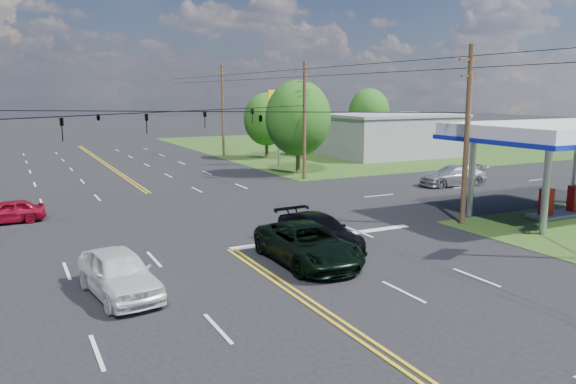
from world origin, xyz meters
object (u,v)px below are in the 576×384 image
retail_ne (391,136)px  pole_right_far (223,110)px  gas_canopy (566,134)px  pole_ne (304,119)px  suv_black (319,232)px  pole_se (467,133)px  tree_right_b (267,119)px  pickup_white (119,273)px  tree_far_r (369,112)px  tree_right_a (298,118)px  pickup_dkgreen (308,244)px

retail_ne → pole_right_far: size_ratio=1.40×
gas_canopy → pole_ne: 20.08m
pole_right_far → suv_black: (-9.29, -37.61, -4.40)m
pole_se → tree_right_b: (3.50, 33.00, -0.70)m
pickup_white → pole_right_far: bearing=57.2°
gas_canopy → tree_right_b: size_ratio=1.72×
tree_right_b → tree_far_r: size_ratio=0.93×
pole_ne → tree_right_b: (3.50, 15.00, -0.70)m
suv_black → pickup_white: bearing=-170.9°
retail_ne → tree_right_a: tree_right_a is taller
tree_far_r → suv_black: (-30.29, -39.61, -3.78)m
retail_ne → tree_far_r: tree_far_r is taller
tree_right_b → suv_black: tree_right_b is taller
pole_se → suv_black: 10.19m
retail_ne → pickup_white: size_ratio=2.90×
tree_right_b → pole_ne: bearing=-103.1°
tree_right_a → tree_right_b: (2.50, 12.00, -0.65)m
pole_ne → pickup_dkgreen: (-10.88, -20.39, -4.09)m
pole_ne → pickup_white: (-18.60, -20.74, -4.09)m
tree_right_a → retail_ne: bearing=26.6°
pickup_dkgreen → suv_black: size_ratio=1.12×
gas_canopy → pole_ne: pole_ne is taller
pole_ne → retail_ne: bearing=32.9°
retail_ne → pole_se: pole_se is taller
pole_se → gas_canopy: bearing=-8.7°
gas_canopy → tree_far_r: (14.50, 40.00, -0.17)m
pole_ne → tree_right_a: (1.00, 3.00, -0.05)m
pole_ne → gas_canopy: bearing=-71.1°
tree_right_a → tree_right_b: bearing=78.2°
suv_black → pole_ne: bearing=59.6°
gas_canopy → tree_far_r: bearing=70.1°
pole_right_far → tree_right_b: size_ratio=1.41×
retail_ne → gas_canopy: 31.88m
retail_ne → suv_black: bearing=-131.6°
suv_black → pickup_white: 9.55m
pole_se → tree_far_r: size_ratio=1.25×
tree_right_a → suv_black: (-10.29, -21.61, -4.10)m
tree_right_a → pickup_white: (-19.60, -23.74, -4.05)m
tree_far_r → pickup_white: 57.66m
tree_right_a → pickup_dkgreen: size_ratio=1.38×
tree_right_a → pole_ne: bearing=-108.4°
pickup_dkgreen → pickup_white: 7.73m
tree_right_b → pickup_white: 42.16m
suv_black → pickup_white: (-9.31, -2.14, 0.06)m
pole_ne → tree_right_a: pole_ne is taller
suv_black → tree_far_r: bearing=48.7°
pole_se → tree_right_b: size_ratio=1.34×
retail_ne → pole_se: (-17.00, -29.00, 2.72)m
gas_canopy → tree_right_a: (-5.50, 22.00, 0.16)m
retail_ne → pole_ne: (-17.00, -11.00, 2.72)m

